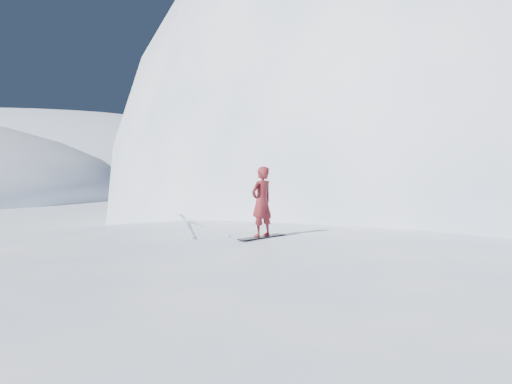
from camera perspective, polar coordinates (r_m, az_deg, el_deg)
The scene contains 9 objects.
ground at distance 9.78m, azimuth 4.83°, elevation -22.13°, with size 400.00×400.00×0.00m, color white.
near_ridge at distance 12.70m, azimuth 6.21°, elevation -16.09°, with size 36.00×28.00×4.80m, color white.
summit_peak at distance 42.34m, azimuth 26.39°, elevation -2.94°, with size 60.00×56.00×56.00m, color white.
peak_shoulder at distance 31.32m, azimuth 14.44°, elevation -4.71°, with size 28.00×24.00×18.00m, color white.
far_ridge_c at distance 124.62m, azimuth -26.01°, elevation 0.79°, with size 140.00×90.00×36.00m, color white.
wind_bumps at distance 11.61m, azimuth -0.49°, elevation -17.96°, with size 16.00×14.40×1.00m.
snowboard at distance 11.58m, azimuth 0.72°, elevation -5.64°, with size 1.44×0.27×0.02m, color black.
snowboarder at distance 11.48m, azimuth 0.72°, elevation -1.21°, with size 0.65×0.42×1.77m, color maroon.
board_tracks at distance 14.60m, azimuth -7.99°, elevation -3.84°, with size 1.55×5.99×0.04m.
Camera 1 is at (-2.02, -8.62, 4.15)m, focal length 32.00 mm.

